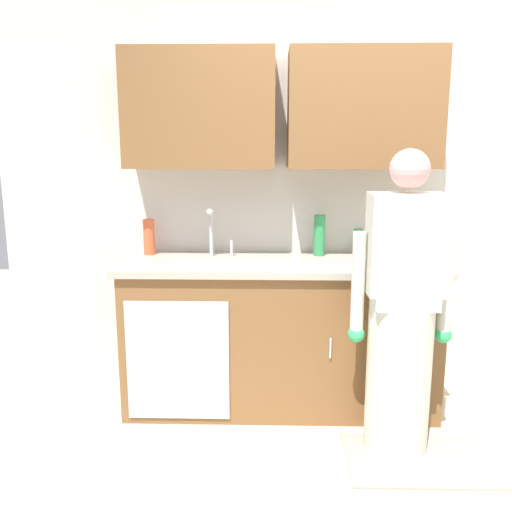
% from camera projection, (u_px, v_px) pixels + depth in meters
% --- Properties ---
extents(ground_plane, '(9.00, 9.00, 0.00)m').
position_uv_depth(ground_plane, '(387.00, 466.00, 2.78)').
color(ground_plane, beige).
extents(kitchen_wall_with_uppers, '(4.80, 0.44, 2.70)m').
position_uv_depth(kitchen_wall_with_uppers, '(344.00, 171.00, 3.47)').
color(kitchen_wall_with_uppers, beige).
rests_on(kitchen_wall_with_uppers, ground).
extents(counter_cabinet, '(1.90, 0.62, 0.90)m').
position_uv_depth(counter_cabinet, '(279.00, 337.00, 3.39)').
color(counter_cabinet, brown).
rests_on(counter_cabinet, ground).
extents(countertop, '(1.96, 0.66, 0.04)m').
position_uv_depth(countertop, '(281.00, 264.00, 3.30)').
color(countertop, '#A8A093').
rests_on(countertop, counter_cabinet).
extents(sink, '(0.50, 0.36, 0.35)m').
position_uv_depth(sink, '(215.00, 263.00, 3.32)').
color(sink, '#B7BABF').
rests_on(sink, counter_cabinet).
extents(person_at_sink, '(0.55, 0.34, 1.62)m').
position_uv_depth(person_at_sink, '(401.00, 328.00, 2.82)').
color(person_at_sink, white).
rests_on(person_at_sink, ground).
extents(floor_mat, '(0.80, 0.50, 0.01)m').
position_uv_depth(floor_mat, '(422.00, 460.00, 2.83)').
color(floor_mat, gray).
rests_on(floor_mat, ground).
extents(bottle_cleaner_spray, '(0.06, 0.06, 0.17)m').
position_uv_depth(bottle_cleaner_spray, '(358.00, 242.00, 3.46)').
color(bottle_cleaner_spray, '#2D8C4C').
rests_on(bottle_cleaner_spray, countertop).
extents(bottle_soap, '(0.07, 0.07, 0.26)m').
position_uv_depth(bottle_soap, '(319.00, 235.00, 3.44)').
color(bottle_soap, '#2D8C4C').
rests_on(bottle_soap, countertop).
extents(bottle_dish_liquid, '(0.07, 0.07, 0.23)m').
position_uv_depth(bottle_dish_liquid, '(149.00, 237.00, 3.48)').
color(bottle_dish_liquid, '#E05933').
rests_on(bottle_dish_liquid, countertop).
extents(cup_by_sink, '(0.08, 0.08, 0.11)m').
position_uv_depth(cup_by_sink, '(372.00, 259.00, 3.10)').
color(cup_by_sink, white).
rests_on(cup_by_sink, countertop).
extents(knife_on_counter, '(0.21, 0.16, 0.01)m').
position_uv_depth(knife_on_counter, '(310.00, 266.00, 3.14)').
color(knife_on_counter, silver).
rests_on(knife_on_counter, countertop).
extents(sponge, '(0.11, 0.07, 0.03)m').
position_uv_depth(sponge, '(419.00, 256.00, 3.37)').
color(sponge, '#4CBF4C').
rests_on(sponge, countertop).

